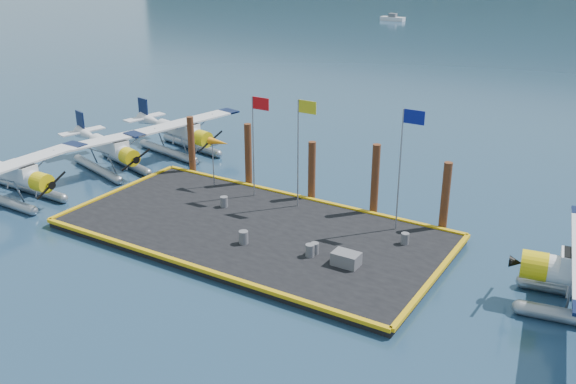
% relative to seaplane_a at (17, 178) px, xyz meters
% --- Properties ---
extents(ground, '(4000.00, 4000.00, 0.00)m').
position_rel_seaplane_a_xyz_m(ground, '(14.67, 3.33, -1.43)').
color(ground, navy).
rests_on(ground, ground).
extents(dock, '(20.00, 10.00, 0.40)m').
position_rel_seaplane_a_xyz_m(dock, '(14.67, 3.33, -1.23)').
color(dock, black).
rests_on(dock, ground).
extents(dock_bumpers, '(20.25, 10.25, 0.18)m').
position_rel_seaplane_a_xyz_m(dock_bumpers, '(14.67, 3.33, -0.94)').
color(dock_bumpers, '#C6980B').
rests_on(dock_bumpers, dock).
extents(seaplane_a, '(8.37, 9.22, 3.29)m').
position_rel_seaplane_a_xyz_m(seaplane_a, '(0.00, 0.00, 0.00)').
color(seaplane_a, gray).
rests_on(seaplane_a, ground).
extents(seaplane_b, '(8.44, 9.06, 3.23)m').
position_rel_seaplane_a_xyz_m(seaplane_b, '(1.06, 6.68, -0.03)').
color(seaplane_b, gray).
rests_on(seaplane_b, ground).
extents(seaplane_c, '(8.61, 9.36, 3.31)m').
position_rel_seaplane_a_xyz_m(seaplane_c, '(2.59, 11.99, 0.01)').
color(seaplane_c, gray).
rests_on(seaplane_c, ground).
extents(drum_0, '(0.43, 0.43, 0.61)m').
position_rel_seaplane_a_xyz_m(drum_0, '(11.66, 4.83, -0.73)').
color(drum_0, '#56565B').
rests_on(drum_0, dock).
extents(drum_1, '(0.44, 0.44, 0.62)m').
position_rel_seaplane_a_xyz_m(drum_1, '(18.84, 2.10, -0.72)').
color(drum_1, '#56565B').
rests_on(drum_1, dock).
extents(drum_2, '(0.40, 0.40, 0.57)m').
position_rel_seaplane_a_xyz_m(drum_2, '(18.90, 2.45, -0.75)').
color(drum_2, '#56565B').
rests_on(drum_2, dock).
extents(drum_3, '(0.47, 0.47, 0.67)m').
position_rel_seaplane_a_xyz_m(drum_3, '(15.32, 1.56, -0.70)').
color(drum_3, '#56565B').
rests_on(drum_3, dock).
extents(drum_4, '(0.41, 0.41, 0.58)m').
position_rel_seaplane_a_xyz_m(drum_4, '(22.23, 5.75, -0.75)').
color(drum_4, '#56565B').
rests_on(drum_4, dock).
extents(crate, '(1.27, 0.85, 0.64)m').
position_rel_seaplane_a_xyz_m(crate, '(20.73, 2.21, -0.72)').
color(crate, '#56565B').
rests_on(crate, dock).
extents(flagpole_red, '(1.14, 0.08, 6.00)m').
position_rel_seaplane_a_xyz_m(flagpole_red, '(12.38, 7.13, 2.96)').
color(flagpole_red, gray).
rests_on(flagpole_red, dock).
extents(flagpole_yellow, '(1.14, 0.08, 6.20)m').
position_rel_seaplane_a_xyz_m(flagpole_yellow, '(15.37, 7.13, 3.08)').
color(flagpole_yellow, gray).
rests_on(flagpole_yellow, dock).
extents(flagpole_blue, '(1.14, 0.08, 6.50)m').
position_rel_seaplane_a_xyz_m(flagpole_blue, '(21.37, 7.13, 3.25)').
color(flagpole_blue, gray).
rests_on(flagpole_blue, dock).
extents(windsock, '(1.40, 0.44, 3.12)m').
position_rel_seaplane_a_xyz_m(windsock, '(9.65, 7.13, 1.79)').
color(windsock, gray).
rests_on(windsock, dock).
extents(piling_0, '(0.44, 0.44, 4.00)m').
position_rel_seaplane_a_xyz_m(piling_0, '(6.17, 8.73, 0.57)').
color(piling_0, '#4C2815').
rests_on(piling_0, ground).
extents(piling_1, '(0.44, 0.44, 4.20)m').
position_rel_seaplane_a_xyz_m(piling_1, '(10.67, 8.73, 0.67)').
color(piling_1, '#4C2815').
rests_on(piling_1, ground).
extents(piling_2, '(0.44, 0.44, 3.80)m').
position_rel_seaplane_a_xyz_m(piling_2, '(15.17, 8.73, 0.47)').
color(piling_2, '#4C2815').
rests_on(piling_2, ground).
extents(piling_3, '(0.44, 0.44, 4.30)m').
position_rel_seaplane_a_xyz_m(piling_3, '(19.17, 8.73, 0.72)').
color(piling_3, '#4C2815').
rests_on(piling_3, ground).
extents(piling_4, '(0.44, 0.44, 4.00)m').
position_rel_seaplane_a_xyz_m(piling_4, '(23.17, 8.73, 0.57)').
color(piling_4, '#4C2815').
rests_on(piling_4, ground).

